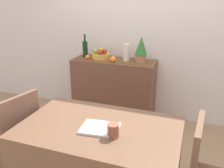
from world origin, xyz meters
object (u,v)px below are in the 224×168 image
at_px(potted_plant, 141,49).
at_px(dining_table, 100,166).
at_px(wine_bottle, 85,49).
at_px(chair_near_window, 15,154).
at_px(coffee_cup, 113,130).
at_px(ceramic_vase, 126,53).
at_px(fruit_bowl, 101,56).
at_px(sideboard_console, 114,89).
at_px(open_book, 100,128).

relative_size(potted_plant, dining_table, 0.28).
xyz_separation_m(wine_bottle, dining_table, (0.84, -1.52, -0.62)).
bearing_deg(chair_near_window, coffee_cup, -5.34).
distance_m(potted_plant, chair_near_window, 1.91).
xyz_separation_m(ceramic_vase, dining_table, (0.23, -1.52, -0.61)).
bearing_deg(fruit_bowl, dining_table, -68.35).
height_order(wine_bottle, dining_table, wine_bottle).
bearing_deg(chair_near_window, potted_plant, 61.03).
height_order(potted_plant, coffee_cup, potted_plant).
distance_m(sideboard_console, ceramic_vase, 0.58).
xyz_separation_m(fruit_bowl, wine_bottle, (-0.24, 0.00, 0.08)).
xyz_separation_m(dining_table, coffee_cup, (0.15, -0.10, 0.42)).
bearing_deg(sideboard_console, open_book, -74.41).
bearing_deg(wine_bottle, sideboard_console, 0.00).
height_order(sideboard_console, ceramic_vase, ceramic_vase).
distance_m(fruit_bowl, coffee_cup, 1.79).
distance_m(potted_plant, dining_table, 1.66).
height_order(sideboard_console, wine_bottle, wine_bottle).
relative_size(sideboard_console, dining_table, 0.93).
height_order(sideboard_console, potted_plant, potted_plant).
xyz_separation_m(wine_bottle, coffee_cup, (0.99, -1.62, -0.20)).
height_order(sideboard_console, dining_table, sideboard_console).
relative_size(fruit_bowl, dining_table, 0.21).
height_order(dining_table, coffee_cup, coffee_cup).
xyz_separation_m(wine_bottle, open_book, (0.86, -1.56, -0.24)).
bearing_deg(sideboard_console, chair_near_window, -107.08).
height_order(fruit_bowl, coffee_cup, fruit_bowl).
height_order(ceramic_vase, coffee_cup, ceramic_vase).
distance_m(dining_table, coffee_cup, 0.46).
relative_size(wine_bottle, ceramic_vase, 1.42).
distance_m(dining_table, chair_near_window, 0.89).
bearing_deg(ceramic_vase, open_book, -80.62).
relative_size(dining_table, open_book, 4.40).
distance_m(wine_bottle, coffee_cup, 1.91).
height_order(potted_plant, dining_table, potted_plant).
distance_m(ceramic_vase, coffee_cup, 1.67).
xyz_separation_m(dining_table, chair_near_window, (-0.88, -0.00, -0.10)).
relative_size(wine_bottle, dining_table, 0.27).
bearing_deg(fruit_bowl, sideboard_console, 0.00).
bearing_deg(chair_near_window, wine_bottle, 88.45).
bearing_deg(dining_table, coffee_cup, -34.05).
height_order(fruit_bowl, potted_plant, potted_plant).
bearing_deg(sideboard_console, dining_table, -74.83).
distance_m(sideboard_console, coffee_cup, 1.75).
bearing_deg(potted_plant, dining_table, -88.61).
xyz_separation_m(sideboard_console, ceramic_vase, (0.18, 0.00, 0.55)).
height_order(coffee_cup, chair_near_window, chair_near_window).
distance_m(wine_bottle, chair_near_window, 1.69).
bearing_deg(open_book, potted_plant, 86.20).
relative_size(ceramic_vase, chair_near_window, 0.26).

